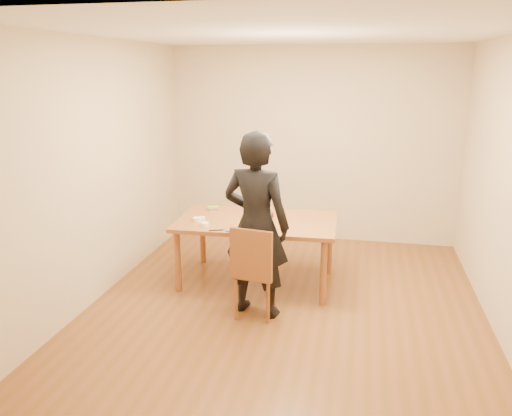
% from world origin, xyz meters
% --- Properties ---
extents(room_shell, '(4.00, 4.50, 2.70)m').
position_xyz_m(room_shell, '(0.00, 0.34, 1.35)').
color(room_shell, brown).
rests_on(room_shell, ground).
extents(dining_table, '(1.80, 1.11, 0.04)m').
position_xyz_m(dining_table, '(-0.42, 0.52, 0.73)').
color(dining_table, brown).
rests_on(dining_table, floor).
extents(dining_chair, '(0.43, 0.43, 0.04)m').
position_xyz_m(dining_chair, '(-0.27, -0.25, 0.45)').
color(dining_chair, brown).
rests_on(dining_chair, floor).
extents(cake_plate, '(0.30, 0.30, 0.02)m').
position_xyz_m(cake_plate, '(-0.41, 0.67, 0.76)').
color(cake_plate, red).
rests_on(cake_plate, dining_table).
extents(cake, '(0.24, 0.24, 0.08)m').
position_xyz_m(cake, '(-0.41, 0.67, 0.81)').
color(cake, white).
rests_on(cake, cake_plate).
extents(frosting_dome, '(0.24, 0.24, 0.03)m').
position_xyz_m(frosting_dome, '(-0.41, 0.67, 0.86)').
color(frosting_dome, white).
rests_on(frosting_dome, cake).
extents(frosting_tub, '(0.10, 0.10, 0.09)m').
position_xyz_m(frosting_tub, '(-0.47, 0.17, 0.80)').
color(frosting_tub, white).
rests_on(frosting_tub, dining_table).
extents(frosting_lid, '(0.09, 0.09, 0.01)m').
position_xyz_m(frosting_lid, '(-0.61, 0.06, 0.76)').
color(frosting_lid, '#1B3FB1').
rests_on(frosting_lid, dining_table).
extents(frosting_dollop, '(0.04, 0.04, 0.02)m').
position_xyz_m(frosting_dollop, '(-0.61, 0.06, 0.77)').
color(frosting_dollop, white).
rests_on(frosting_dollop, frosting_lid).
extents(ramekin_green, '(0.09, 0.09, 0.04)m').
position_xyz_m(ramekin_green, '(-0.92, 0.16, 0.77)').
color(ramekin_green, white).
rests_on(ramekin_green, dining_table).
extents(ramekin_yellow, '(0.08, 0.08, 0.04)m').
position_xyz_m(ramekin_yellow, '(-1.02, 0.36, 0.77)').
color(ramekin_yellow, white).
rests_on(ramekin_yellow, dining_table).
extents(ramekin_multi, '(0.09, 0.09, 0.04)m').
position_xyz_m(ramekin_multi, '(-1.06, 0.32, 0.77)').
color(ramekin_multi, white).
rests_on(ramekin_multi, dining_table).
extents(candy_box_pink, '(0.13, 0.11, 0.02)m').
position_xyz_m(candy_box_pink, '(-1.02, 0.81, 0.76)').
color(candy_box_pink, '#C92F79').
rests_on(candy_box_pink, dining_table).
extents(candy_box_green, '(0.14, 0.11, 0.02)m').
position_xyz_m(candy_box_green, '(-1.03, 0.81, 0.78)').
color(candy_box_green, '#1B9324').
rests_on(candy_box_green, candy_box_pink).
extents(spatula, '(0.15, 0.07, 0.01)m').
position_xyz_m(spatula, '(-0.76, 0.04, 0.76)').
color(spatula, black).
rests_on(spatula, dining_table).
extents(person, '(0.75, 0.56, 1.84)m').
position_xyz_m(person, '(-0.27, -0.21, 0.92)').
color(person, black).
rests_on(person, floor).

